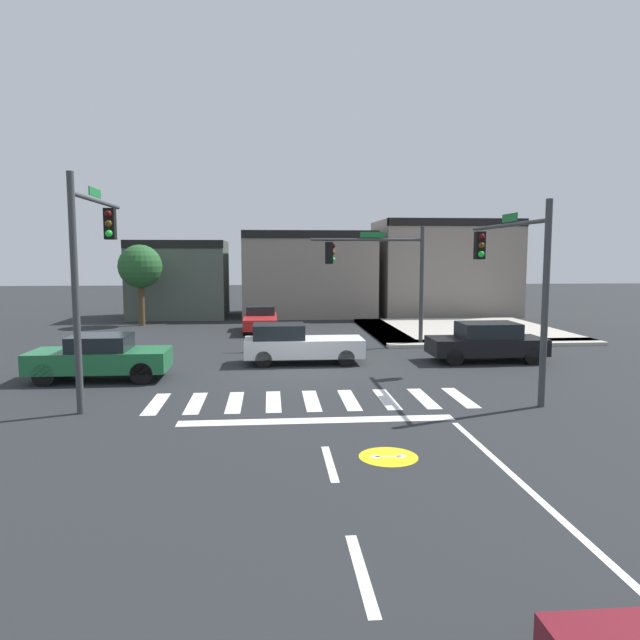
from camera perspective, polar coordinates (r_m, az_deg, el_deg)
ground_plane at (r=21.01m, az=-1.70°, el=-4.81°), size 120.00×120.00×0.00m
crosswalk_near at (r=16.62m, az=-0.82°, el=-7.78°), size 8.91×2.40×0.01m
lane_markings at (r=9.10m, az=10.27°, el=-20.19°), size 6.80×24.25×0.01m
bike_detector_marking at (r=12.28m, az=6.62°, el=-12.96°), size 1.20×1.20×0.01m
curb_corner_northeast at (r=31.76m, az=12.80°, el=-1.05°), size 10.00×10.60×0.15m
storefront_row at (r=40.04m, az=2.45°, el=4.67°), size 25.26×6.65×6.35m
traffic_signal_northeast at (r=26.24m, az=5.76°, el=5.25°), size 5.04×0.32×5.28m
traffic_signal_southeast at (r=18.65m, az=18.02°, el=5.15°), size 0.32×5.71×5.49m
traffic_signal_southwest at (r=17.48m, az=-21.15°, el=6.20°), size 0.32×4.66×6.10m
car_white at (r=22.12m, az=-2.11°, el=-2.33°), size 4.41×1.71×1.49m
car_black at (r=23.38m, az=15.77°, el=-2.04°), size 4.33×1.81×1.49m
car_green at (r=20.47m, az=-20.45°, el=-3.38°), size 4.36×1.85×1.47m
car_red at (r=31.49m, az=-5.76°, el=0.07°), size 1.70×4.26×1.30m
roadside_tree at (r=35.37m, az=-16.97°, el=4.90°), size 2.48×2.48×4.64m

